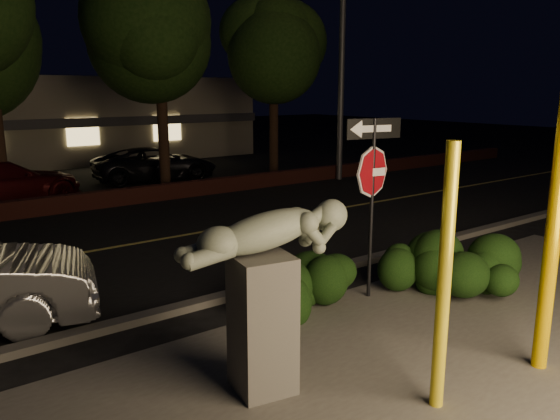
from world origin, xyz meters
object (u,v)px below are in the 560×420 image
(yellow_pole_right, at_px, (554,226))
(sculpture, at_px, (265,279))
(signpost, at_px, (373,173))
(parked_car_dark, at_px, (155,164))
(yellow_pole_left, at_px, (444,280))

(yellow_pole_right, xyz_separation_m, sculpture, (-3.05, 1.64, -0.49))
(signpost, bearing_deg, yellow_pole_right, -78.98)
(yellow_pole_right, bearing_deg, parked_car_dark, 82.50)
(sculpture, xyz_separation_m, parked_car_dark, (5.19, 14.63, -0.71))
(yellow_pole_right, distance_m, signpost, 2.98)
(yellow_pole_left, relative_size, sculpture, 1.34)
(yellow_pole_left, relative_size, signpost, 0.98)
(yellow_pole_left, relative_size, parked_car_dark, 0.64)
(signpost, xyz_separation_m, parked_car_dark, (2.14, 13.30, -1.48))
(yellow_pole_right, bearing_deg, signpost, 89.95)
(sculpture, bearing_deg, signpost, 33.65)
(parked_car_dark, bearing_deg, sculpture, 167.98)
(yellow_pole_left, bearing_deg, signpost, 57.45)
(parked_car_dark, bearing_deg, signpost, 178.38)
(parked_car_dark, bearing_deg, yellow_pole_right, -179.98)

